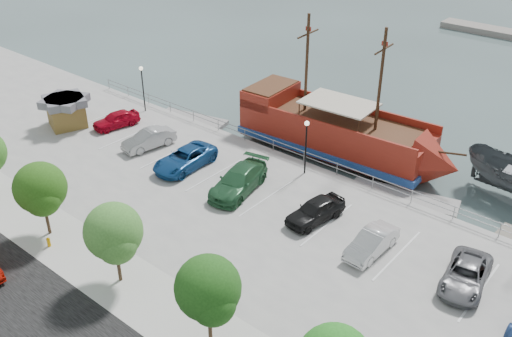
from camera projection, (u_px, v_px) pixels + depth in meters
The scene contains 20 objects.
ground at pixel (249, 223), 38.82m from camera, with size 160.00×160.00×0.00m, color #3C4B49.
sidewalk at pixel (132, 288), 31.62m from camera, with size 100.00×4.00×0.05m, color beige.
seawall_railing at pixel (315, 160), 43.29m from camera, with size 50.00×0.06×1.00m.
pirate_ship at pixel (349, 137), 45.73m from camera, with size 18.73×6.11×11.72m.
dock_west at pixel (193, 119), 52.96m from camera, with size 6.65×1.90×0.38m, color gray.
dock_mid at pixel (403, 198), 41.09m from camera, with size 7.72×2.21×0.44m, color #989592.
shed at pixel (66, 111), 49.20m from camera, with size 4.13×4.13×2.63m.
fire_hydrant at pixel (49, 242), 34.69m from camera, with size 0.23×0.23×0.67m.
lamp_post_left at pixel (142, 81), 51.19m from camera, with size 0.36×0.36×4.28m.
lamp_post_mid at pixel (306, 138), 41.22m from camera, with size 0.36×0.36×4.28m.
tree_c at pixel (41, 190), 34.29m from camera, with size 3.30×3.20×5.00m.
tree_d at pixel (114, 234), 30.42m from camera, with size 3.30×3.20×5.00m.
tree_e at pixel (209, 291), 26.54m from camera, with size 3.30×3.20×5.00m.
parked_car_a at pixel (116, 119), 49.34m from camera, with size 1.65×4.09×1.39m, color #AB0519.
parked_car_b at pixel (149, 139), 45.94m from camera, with size 1.54×4.43×1.46m, color #A3A3A3.
parked_car_c at pixel (185, 159), 43.06m from camera, with size 2.49×5.40×1.50m, color navy.
parked_car_d at pixel (239, 181), 40.09m from camera, with size 2.34×5.74×1.67m, color #2A6038.
parked_car_e at pixel (315, 210), 36.98m from camera, with size 1.78×4.43×1.51m, color black.
parked_car_f at pixel (372, 243), 34.07m from camera, with size 1.49×4.26×1.40m, color silver.
parked_car_g at pixel (466, 275), 31.54m from camera, with size 2.23×4.83×1.34m, color slate.
Camera 1 is at (20.72, -24.26, 21.42)m, focal length 40.00 mm.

